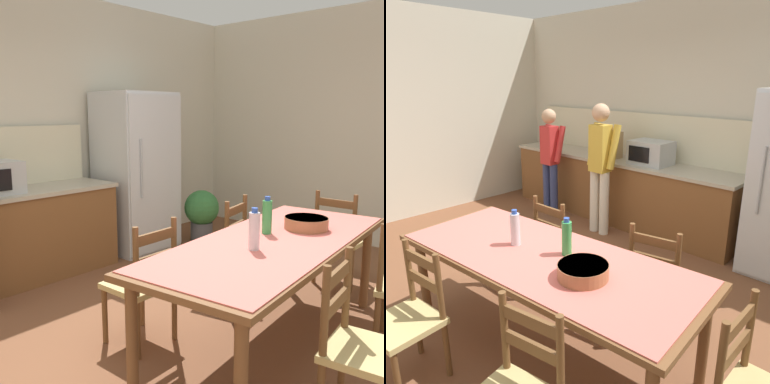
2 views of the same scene
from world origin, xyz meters
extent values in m
plane|color=brown|center=(0.00, 0.00, 0.00)|extent=(8.32, 8.32, 0.00)
cube|color=beige|center=(0.00, 2.66, 1.45)|extent=(6.52, 0.12, 2.90)
cube|color=brown|center=(-1.05, 2.23, 0.42)|extent=(3.53, 0.62, 0.85)
cube|color=#B2A893|center=(-1.05, 2.23, 0.87)|extent=(3.57, 0.66, 0.04)
cube|color=#B7BCC1|center=(-1.84, 2.23, 0.87)|extent=(0.52, 0.38, 0.02)
cube|color=beige|center=(-1.05, 2.54, 1.19)|extent=(3.53, 0.03, 0.60)
cylinder|color=#A5AAB2|center=(1.00, 1.83, 1.02)|extent=(0.02, 0.02, 0.65)
cube|color=#B2B7BC|center=(-0.48, 2.21, 1.04)|extent=(0.50, 0.38, 0.30)
cube|color=black|center=(-0.53, 2.01, 1.04)|extent=(0.30, 0.01, 0.19)
cube|color=tan|center=(-1.10, 2.20, 1.07)|extent=(0.24, 0.16, 0.36)
cylinder|color=brown|center=(-0.68, -0.72, 0.36)|extent=(0.07, 0.07, 0.72)
cylinder|color=brown|center=(-0.75, -0.02, 0.36)|extent=(0.07, 0.07, 0.72)
cylinder|color=brown|center=(1.32, 0.17, 0.36)|extent=(0.07, 0.07, 0.72)
cube|color=brown|center=(0.32, -0.27, 0.74)|extent=(2.35, 1.12, 0.04)
cube|color=#D1665B|center=(0.32, -0.27, 0.77)|extent=(2.26, 1.07, 0.01)
cylinder|color=silver|center=(0.03, -0.30, 0.89)|extent=(0.07, 0.07, 0.24)
cylinder|color=#2D51B2|center=(0.03, -0.30, 1.03)|extent=(0.04, 0.04, 0.03)
cylinder|color=green|center=(0.42, -0.15, 0.89)|extent=(0.07, 0.07, 0.24)
cylinder|color=#2D51B2|center=(0.42, -0.15, 1.03)|extent=(0.04, 0.04, 0.03)
cylinder|color=#9E6642|center=(0.72, -0.30, 0.82)|extent=(0.32, 0.32, 0.09)
cylinder|color=#9E6642|center=(0.72, -0.30, 0.85)|extent=(0.31, 0.31, 0.02)
cylinder|color=brown|center=(-0.09, 0.63, 0.21)|extent=(0.04, 0.04, 0.41)
cylinder|color=brown|center=(-0.45, 0.62, 0.21)|extent=(0.04, 0.04, 0.41)
cylinder|color=brown|center=(-0.08, 0.29, 0.21)|extent=(0.04, 0.04, 0.41)
cylinder|color=brown|center=(-0.44, 0.28, 0.21)|extent=(0.04, 0.04, 0.41)
cube|color=tan|center=(-0.27, 0.45, 0.43)|extent=(0.43, 0.41, 0.04)
cylinder|color=brown|center=(-0.08, 0.29, 0.68)|extent=(0.04, 0.04, 0.46)
cylinder|color=brown|center=(-0.44, 0.28, 0.68)|extent=(0.04, 0.04, 0.46)
cube|color=brown|center=(-0.26, 0.28, 0.81)|extent=(0.36, 0.03, 0.07)
cube|color=brown|center=(-0.26, 0.28, 0.66)|extent=(0.36, 0.03, 0.07)
cylinder|color=brown|center=(0.90, 0.75, 0.21)|extent=(0.04, 0.04, 0.41)
cylinder|color=brown|center=(0.54, 0.68, 0.21)|extent=(0.04, 0.04, 0.41)
cylinder|color=brown|center=(0.96, 0.42, 0.21)|extent=(0.04, 0.04, 0.41)
cylinder|color=brown|center=(0.61, 0.35, 0.21)|extent=(0.04, 0.04, 0.41)
cube|color=tan|center=(0.75, 0.55, 0.43)|extent=(0.49, 0.47, 0.04)
cylinder|color=brown|center=(0.96, 0.42, 0.68)|extent=(0.04, 0.04, 0.46)
cylinder|color=brown|center=(0.61, 0.35, 0.68)|extent=(0.04, 0.04, 0.46)
cube|color=brown|center=(0.78, 0.39, 0.81)|extent=(0.36, 0.09, 0.07)
cube|color=brown|center=(0.78, 0.39, 0.66)|extent=(0.36, 0.09, 0.07)
cylinder|color=brown|center=(0.69, -0.87, 0.68)|extent=(0.04, 0.04, 0.46)
cylinder|color=brown|center=(1.05, -0.80, 0.68)|extent=(0.04, 0.04, 0.46)
cube|color=brown|center=(0.87, -0.84, 0.81)|extent=(0.36, 0.09, 0.07)
cube|color=brown|center=(0.87, -0.84, 0.66)|extent=(0.36, 0.09, 0.07)
cylinder|color=brown|center=(0.08, -1.25, 0.21)|extent=(0.04, 0.04, 0.41)
cylinder|color=brown|center=(-0.32, -0.95, 0.21)|extent=(0.04, 0.04, 0.41)
cylinder|color=brown|center=(0.04, -0.91, 0.21)|extent=(0.04, 0.04, 0.41)
cube|color=tan|center=(-0.12, -1.10, 0.43)|extent=(0.46, 0.45, 0.04)
cylinder|color=brown|center=(-0.32, -0.95, 0.68)|extent=(0.04, 0.04, 0.46)
cylinder|color=brown|center=(0.04, -0.91, 0.68)|extent=(0.04, 0.04, 0.46)
cube|color=brown|center=(-0.14, -0.93, 0.81)|extent=(0.36, 0.07, 0.07)
cube|color=brown|center=(-0.14, -0.93, 0.66)|extent=(0.36, 0.07, 0.07)
cylinder|color=brown|center=(1.61, -0.32, 0.68)|extent=(0.04, 0.04, 0.46)
cylinder|color=brown|center=(1.61, 0.04, 0.68)|extent=(0.04, 0.04, 0.46)
cube|color=brown|center=(1.61, -0.14, 0.81)|extent=(0.03, 0.36, 0.07)
cube|color=brown|center=(1.61, -0.14, 0.66)|extent=(0.03, 0.36, 0.07)
cylinder|color=navy|center=(-1.92, 1.70, 0.38)|extent=(0.11, 0.11, 0.76)
cylinder|color=navy|center=(-1.77, 1.70, 0.38)|extent=(0.11, 0.11, 0.76)
cube|color=red|center=(-1.84, 1.70, 1.03)|extent=(0.21, 0.18, 0.54)
sphere|color=tan|center=(-1.84, 1.70, 1.44)|extent=(0.20, 0.20, 0.20)
cylinder|color=red|center=(-2.00, 1.76, 1.06)|extent=(0.09, 0.21, 0.51)
cylinder|color=red|center=(-1.69, 1.76, 1.06)|extent=(0.09, 0.21, 0.51)
cylinder|color=silver|center=(-0.96, 1.68, 0.41)|extent=(0.12, 0.12, 0.82)
cylinder|color=silver|center=(-0.79, 1.68, 0.41)|extent=(0.12, 0.12, 0.82)
cube|color=gold|center=(-0.87, 1.68, 1.11)|extent=(0.23, 0.19, 0.58)
sphere|color=tan|center=(-0.87, 1.68, 1.55)|extent=(0.22, 0.22, 0.22)
cylinder|color=gold|center=(-1.04, 1.75, 1.14)|extent=(0.09, 0.22, 0.55)
cylinder|color=gold|center=(-0.71, 1.75, 1.14)|extent=(0.09, 0.22, 0.55)
camera|label=1|loc=(-2.26, -1.83, 1.62)|focal=42.00mm
camera|label=2|loc=(2.13, -1.79, 1.95)|focal=35.00mm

